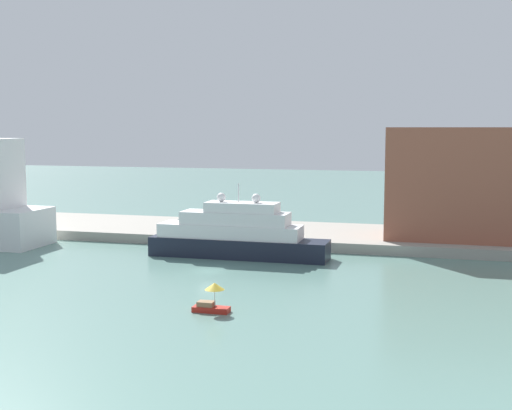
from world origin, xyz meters
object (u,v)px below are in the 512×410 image
Objects in this scene: small_motorboat at (212,299)px; parked_car at (186,225)px; large_yacht at (236,235)px; harbor_building at (457,183)px; person_figure at (205,228)px; mooring_bollard at (299,236)px.

parked_car is (-17.94, 39.61, 0.84)m from small_motorboat.
harbor_building is at bearing 28.29° from large_yacht.
person_figure reaches higher than mooring_bollard.
mooring_bollard is at bearing 49.65° from large_yacht.
person_figure is 14.83m from mooring_bollard.
person_figure is at bearing 129.06° from large_yacht.
harbor_building reaches higher than small_motorboat.
parked_car is at bearing 133.64° from large_yacht.
large_yacht is at bearing -46.36° from parked_car.
harbor_building is at bearing 61.74° from small_motorboat.
parked_car is at bearing 166.62° from mooring_bollard.
small_motorboat is 4.25× the size of mooring_bollard.
large_yacht is 33.11m from harbor_building.
person_figure is at bearing 174.24° from mooring_bollard.
large_yacht is at bearing -130.35° from mooring_bollard.
mooring_bollard is (1.08, 35.08, 0.59)m from small_motorboat.
small_motorboat is 0.18× the size of harbor_building.
mooring_bollard is (6.93, 8.15, -1.13)m from large_yacht.
large_yacht is 12.44m from person_figure.
large_yacht is at bearing -151.71° from harbor_building.
harbor_building is 37.57m from person_figure.
small_motorboat is 2.10× the size of person_figure.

